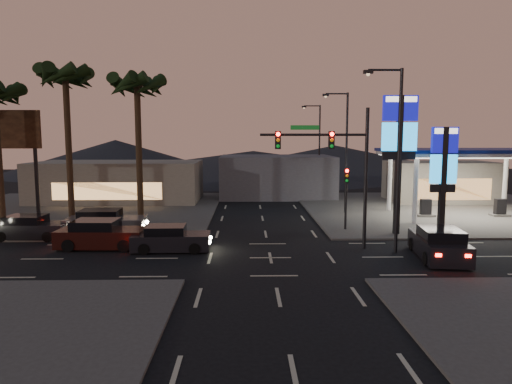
{
  "coord_description": "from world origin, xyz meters",
  "views": [
    {
      "loc": [
        -1.27,
        -23.56,
        6.31
      ],
      "look_at": [
        -0.67,
        4.41,
        3.0
      ],
      "focal_mm": 32.0,
      "sensor_mm": 36.0,
      "label": 1
    }
  ],
  "objects_px": {
    "car_lane_b_front": "(105,223)",
    "suv_station": "(439,244)",
    "gas_station": "(466,154)",
    "pylon_sign_tall": "(399,137)",
    "pylon_sign_short": "(444,165)",
    "car_lane_a_mid": "(101,235)",
    "car_lane_a_front": "(170,239)",
    "car_lane_b_mid": "(30,228)",
    "traffic_signal_mast": "(336,158)"
  },
  "relations": [
    {
      "from": "gas_station",
      "to": "car_lane_b_front",
      "type": "bearing_deg",
      "value": -167.23
    },
    {
      "from": "gas_station",
      "to": "car_lane_b_front",
      "type": "relative_size",
      "value": 2.32
    },
    {
      "from": "traffic_signal_mast",
      "to": "suv_station",
      "type": "bearing_deg",
      "value": -24.43
    },
    {
      "from": "pylon_sign_short",
      "to": "car_lane_a_mid",
      "type": "bearing_deg",
      "value": -174.24
    },
    {
      "from": "gas_station",
      "to": "car_lane_a_front",
      "type": "distance_m",
      "value": 24.32
    },
    {
      "from": "traffic_signal_mast",
      "to": "car_lane_a_front",
      "type": "distance_m",
      "value": 10.38
    },
    {
      "from": "car_lane_a_front",
      "to": "car_lane_b_mid",
      "type": "distance_m",
      "value": 9.87
    },
    {
      "from": "car_lane_b_mid",
      "to": "pylon_sign_short",
      "type": "bearing_deg",
      "value": -0.91
    },
    {
      "from": "car_lane_b_front",
      "to": "car_lane_a_mid",
      "type": "bearing_deg",
      "value": -76.34
    },
    {
      "from": "pylon_sign_short",
      "to": "car_lane_a_front",
      "type": "distance_m",
      "value": 17.27
    },
    {
      "from": "gas_station",
      "to": "pylon_sign_tall",
      "type": "height_order",
      "value": "pylon_sign_tall"
    },
    {
      "from": "gas_station",
      "to": "car_lane_b_mid",
      "type": "height_order",
      "value": "gas_station"
    },
    {
      "from": "gas_station",
      "to": "pylon_sign_short",
      "type": "relative_size",
      "value": 1.74
    },
    {
      "from": "traffic_signal_mast",
      "to": "suv_station",
      "type": "relative_size",
      "value": 1.54
    },
    {
      "from": "car_lane_b_mid",
      "to": "car_lane_b_front",
      "type": "bearing_deg",
      "value": 13.86
    },
    {
      "from": "pylon_sign_short",
      "to": "car_lane_a_mid",
      "type": "distance_m",
      "value": 21.15
    },
    {
      "from": "car_lane_b_front",
      "to": "suv_station",
      "type": "xyz_separation_m",
      "value": [
        19.39,
        -6.3,
        -0.01
      ]
    },
    {
      "from": "car_lane_a_front",
      "to": "suv_station",
      "type": "bearing_deg",
      "value": -7.83
    },
    {
      "from": "car_lane_a_front",
      "to": "traffic_signal_mast",
      "type": "bearing_deg",
      "value": 2.02
    },
    {
      "from": "car_lane_a_mid",
      "to": "car_lane_b_mid",
      "type": "bearing_deg",
      "value": 154.32
    },
    {
      "from": "pylon_sign_short",
      "to": "car_lane_b_mid",
      "type": "relative_size",
      "value": 1.5
    },
    {
      "from": "car_lane_b_mid",
      "to": "suv_station",
      "type": "xyz_separation_m",
      "value": [
        23.72,
        -5.23,
        0.07
      ]
    },
    {
      "from": "pylon_sign_tall",
      "to": "car_lane_a_front",
      "type": "xyz_separation_m",
      "value": [
        -14.07,
        -3.84,
        -5.72
      ]
    },
    {
      "from": "pylon_sign_short",
      "to": "car_lane_a_mid",
      "type": "xyz_separation_m",
      "value": [
        -20.68,
        -2.09,
        -3.89
      ]
    },
    {
      "from": "traffic_signal_mast",
      "to": "car_lane_a_mid",
      "type": "xyz_separation_m",
      "value": [
        -13.44,
        0.42,
        -4.46
      ]
    },
    {
      "from": "car_lane_a_front",
      "to": "car_lane_a_mid",
      "type": "xyz_separation_m",
      "value": [
        -4.12,
        0.75,
        0.09
      ]
    },
    {
      "from": "suv_station",
      "to": "pylon_sign_tall",
      "type": "bearing_deg",
      "value": 93.35
    },
    {
      "from": "gas_station",
      "to": "car_lane_a_mid",
      "type": "relative_size",
      "value": 2.39
    },
    {
      "from": "car_lane_a_front",
      "to": "car_lane_a_mid",
      "type": "relative_size",
      "value": 0.88
    },
    {
      "from": "car_lane_a_mid",
      "to": "suv_station",
      "type": "xyz_separation_m",
      "value": [
        18.52,
        -2.73,
        0.01
      ]
    },
    {
      "from": "car_lane_b_front",
      "to": "traffic_signal_mast",
      "type": "bearing_deg",
      "value": -15.59
    },
    {
      "from": "gas_station",
      "to": "car_lane_a_mid",
      "type": "bearing_deg",
      "value": -159.53
    },
    {
      "from": "pylon_sign_tall",
      "to": "car_lane_a_mid",
      "type": "distance_m",
      "value": 19.28
    },
    {
      "from": "pylon_sign_short",
      "to": "car_lane_b_front",
      "type": "xyz_separation_m",
      "value": [
        -21.55,
        1.48,
        -3.88
      ]
    },
    {
      "from": "gas_station",
      "to": "car_lane_b_mid",
      "type": "bearing_deg",
      "value": -167.07
    },
    {
      "from": "pylon_sign_tall",
      "to": "car_lane_a_mid",
      "type": "bearing_deg",
      "value": -170.36
    },
    {
      "from": "pylon_sign_short",
      "to": "car_lane_b_front",
      "type": "height_order",
      "value": "pylon_sign_short"
    },
    {
      "from": "traffic_signal_mast",
      "to": "car_lane_b_front",
      "type": "height_order",
      "value": "traffic_signal_mast"
    },
    {
      "from": "pylon_sign_short",
      "to": "car_lane_b_mid",
      "type": "xyz_separation_m",
      "value": [
        -25.88,
        0.41,
        -3.96
      ]
    },
    {
      "from": "pylon_sign_tall",
      "to": "car_lane_b_front",
      "type": "bearing_deg",
      "value": 178.55
    },
    {
      "from": "car_lane_a_mid",
      "to": "car_lane_b_front",
      "type": "height_order",
      "value": "car_lane_b_front"
    },
    {
      "from": "car_lane_a_front",
      "to": "car_lane_b_mid",
      "type": "relative_size",
      "value": 0.96
    },
    {
      "from": "gas_station",
      "to": "car_lane_a_front",
      "type": "xyz_separation_m",
      "value": [
        -21.57,
        -10.34,
        -4.41
      ]
    },
    {
      "from": "car_lane_a_front",
      "to": "gas_station",
      "type": "bearing_deg",
      "value": 25.62
    },
    {
      "from": "gas_station",
      "to": "suv_station",
      "type": "xyz_separation_m",
      "value": [
        -7.16,
        -12.32,
        -4.31
      ]
    },
    {
      "from": "car_lane_b_front",
      "to": "suv_station",
      "type": "bearing_deg",
      "value": -18.01
    },
    {
      "from": "gas_station",
      "to": "pylon_sign_tall",
      "type": "xyz_separation_m",
      "value": [
        -7.5,
        -6.5,
        1.31
      ]
    },
    {
      "from": "pylon_sign_tall",
      "to": "car_lane_b_front",
      "type": "xyz_separation_m",
      "value": [
        -19.05,
        0.48,
        -5.61
      ]
    },
    {
      "from": "pylon_sign_short",
      "to": "pylon_sign_tall",
      "type": "bearing_deg",
      "value": 158.2
    },
    {
      "from": "gas_station",
      "to": "suv_station",
      "type": "relative_size",
      "value": 2.35
    }
  ]
}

